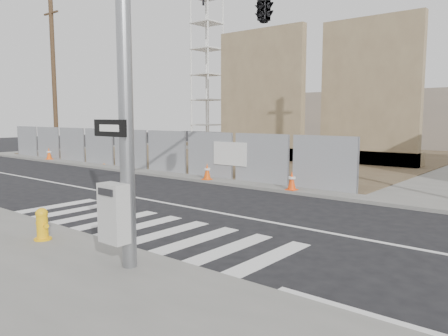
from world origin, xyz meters
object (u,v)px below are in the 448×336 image
Objects in this scene: signal_pole at (226,26)px; crane_tower at (207,37)px; traffic_cone_d at (292,181)px; traffic_cone_b at (106,158)px; fire_hydrant at (42,224)px; traffic_cone_a at (49,154)px; traffic_cone_c at (207,172)px.

signal_pole is 0.39× the size of crane_tower.
crane_tower is 25.69× the size of traffic_cone_d.
crane_tower is at bearing 140.52° from traffic_cone_d.
traffic_cone_b is at bearing 153.86° from signal_pole.
signal_pole is at bearing 57.71° from fire_hydrant.
signal_pole is 5.92m from fire_hydrant.
signal_pole is 21.15m from traffic_cone_a.
traffic_cone_d is at bearing 96.97° from fire_hydrant.
crane_tower is 25.45× the size of fire_hydrant.
signal_pole is 26.21m from crane_tower.
crane_tower is 19.12m from traffic_cone_c.
traffic_cone_c is at bearing 134.45° from signal_pole.
signal_pole is 9.91× the size of traffic_cone_d.
traffic_cone_a is (-16.81, 9.39, 0.01)m from fire_hydrant.
traffic_cone_c is (8.52, -0.93, -0.01)m from traffic_cone_b.
crane_tower is 15.32m from traffic_cone_a.
fire_hydrant is 1.01× the size of traffic_cone_d.
traffic_cone_b is (-14.67, 7.20, -4.31)m from signal_pole.
traffic_cone_d is at bearing -0.80° from traffic_cone_a.
traffic_cone_c is (-3.29, 9.15, -0.01)m from fire_hydrant.
signal_pole reaches higher than fire_hydrant.
traffic_cone_d is at bearing 0.00° from traffic_cone_c.
signal_pole reaches higher than traffic_cone_d.
crane_tower is (-17.49, 19.05, 4.24)m from signal_pole.
signal_pole is 7.86m from traffic_cone_d.
traffic_cone_a is 5.04m from traffic_cone_b.
traffic_cone_a is 13.52m from traffic_cone_c.
crane_tower is 27.72m from fire_hydrant.
fire_hydrant is 15.53m from traffic_cone_b.
signal_pole is 9.48× the size of traffic_cone_a.
traffic_cone_b is at bearing 7.82° from traffic_cone_a.
traffic_cone_d is (12.69, -0.93, -0.01)m from traffic_cone_b.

